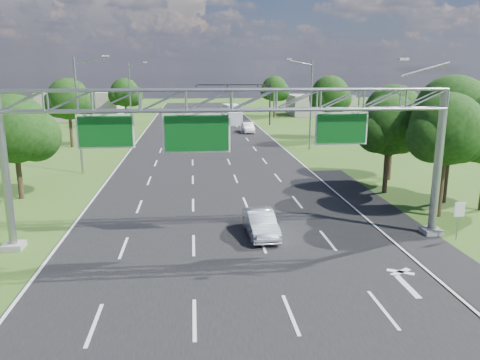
{
  "coord_description": "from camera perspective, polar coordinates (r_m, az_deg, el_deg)",
  "views": [
    {
      "loc": [
        -1.69,
        -11.65,
        8.98
      ],
      "look_at": [
        0.76,
        12.64,
        3.2
      ],
      "focal_mm": 35.0,
      "sensor_mm": 36.0,
      "label": 1
    }
  ],
  "objects": [
    {
      "name": "road_flare",
      "position": [
        29.67,
        18.25,
        -5.0
      ],
      "size": [
        3.0,
        30.0,
        0.02
      ],
      "primitive_type": "cube",
      "color": "black",
      "rests_on": "ground"
    },
    {
      "name": "streetlight_l_far",
      "position": [
        77.32,
        -13.13,
        10.46
      ],
      "size": [
        2.97,
        0.22,
        10.16
      ],
      "color": "gray",
      "rests_on": "ground"
    },
    {
      "name": "car_queue_d",
      "position": [
        68.63,
        0.97,
        6.4
      ],
      "size": [
        1.62,
        4.41,
        1.44
      ],
      "primitive_type": "imported",
      "rotation": [
        0.0,
        0.0,
        0.02
      ],
      "color": "white",
      "rests_on": "ground"
    },
    {
      "name": "building_right",
      "position": [
        97.36,
        9.66,
        9.02
      ],
      "size": [
        12.0,
        9.0,
        4.0
      ],
      "primitive_type": "cube",
      "color": "#A39888",
      "rests_on": "ground"
    },
    {
      "name": "silver_sedan",
      "position": [
        25.99,
        2.52,
        -5.28
      ],
      "size": [
        1.66,
        4.3,
        1.4
      ],
      "primitive_type": "imported",
      "rotation": [
        0.0,
        0.0,
        0.04
      ],
      "color": "silver",
      "rests_on": "ground"
    },
    {
      "name": "building_left",
      "position": [
        92.15,
        -18.71,
        8.59
      ],
      "size": [
        14.0,
        10.0,
        5.0
      ],
      "primitive_type": "cube",
      "color": "#A39888",
      "rests_on": "ground"
    },
    {
      "name": "tree_verge_la",
      "position": [
        36.09,
        -25.65,
        5.29
      ],
      "size": [
        5.76,
        4.8,
        7.4
      ],
      "color": "#2D2116",
      "rests_on": "ground"
    },
    {
      "name": "sign_gantry",
      "position": [
        23.83,
        -0.89,
        8.28
      ],
      "size": [
        23.5,
        1.0,
        9.56
      ],
      "color": "gray",
      "rests_on": "ground"
    },
    {
      "name": "tree_verge_lc",
      "position": [
        82.55,
        -13.81,
        10.16
      ],
      "size": [
        5.76,
        4.8,
        7.62
      ],
      "color": "#2D2116",
      "rests_on": "ground"
    },
    {
      "name": "road",
      "position": [
        42.64,
        -3.37,
        1.13
      ],
      "size": [
        18.0,
        180.0,
        0.02
      ],
      "primitive_type": "cube",
      "color": "black",
      "rests_on": "ground"
    },
    {
      "name": "car_queue_a",
      "position": [
        71.26,
        -4.61,
        6.61
      ],
      "size": [
        2.41,
        5.07,
        1.43
      ],
      "primitive_type": "imported",
      "rotation": [
        0.0,
        0.0,
        -0.09
      ],
      "color": "white",
      "rests_on": "ground"
    },
    {
      "name": "tree_verge_lb",
      "position": [
        58.55,
        -20.09,
        9.03
      ],
      "size": [
        5.76,
        4.8,
        8.06
      ],
      "color": "#2D2116",
      "rests_on": "ground"
    },
    {
      "name": "ground",
      "position": [
        42.64,
        -3.37,
        1.13
      ],
      "size": [
        220.0,
        220.0,
        0.0
      ],
      "primitive_type": "plane",
      "color": "#315318",
      "rests_on": "ground"
    },
    {
      "name": "tree_verge_re",
      "position": [
        91.14,
        4.27,
        10.9
      ],
      "size": [
        5.76,
        4.8,
        7.84
      ],
      "color": "#2D2116",
      "rests_on": "ground"
    },
    {
      "name": "tree_cluster_right",
      "position": [
        35.16,
        22.38,
        6.34
      ],
      "size": [
        9.91,
        14.6,
        8.68
      ],
      "color": "#2D2116",
      "rests_on": "ground"
    },
    {
      "name": "car_queue_b",
      "position": [
        73.64,
        -3.49,
        6.78
      ],
      "size": [
        2.5,
        4.66,
        1.24
      ],
      "primitive_type": "imported",
      "rotation": [
        0.0,
        0.0,
        0.1
      ],
      "color": "black",
      "rests_on": "ground"
    },
    {
      "name": "regulatory_sign",
      "position": [
        27.69,
        25.16,
        -3.64
      ],
      "size": [
        0.6,
        0.08,
        2.1
      ],
      "color": "gray",
      "rests_on": "ground"
    },
    {
      "name": "box_truck",
      "position": [
        80.94,
        -0.92,
        8.0
      ],
      "size": [
        3.1,
        8.4,
        3.09
      ],
      "rotation": [
        0.0,
        0.0,
        0.13
      ],
      "color": "white",
      "rests_on": "ground"
    },
    {
      "name": "streetlight_r_mid",
      "position": [
        53.37,
        8.45,
        9.52
      ],
      "size": [
        2.97,
        0.22,
        10.16
      ],
      "color": "gray",
      "rests_on": "ground"
    },
    {
      "name": "traffic_signal",
      "position": [
        77.29,
        1.07,
        10.49
      ],
      "size": [
        12.21,
        0.24,
        7.0
      ],
      "color": "black",
      "rests_on": "ground"
    },
    {
      "name": "tree_verge_rd",
      "position": [
        62.37,
        10.96,
        10.0
      ],
      "size": [
        5.76,
        4.8,
        8.28
      ],
      "color": "#2D2116",
      "rests_on": "ground"
    },
    {
      "name": "streetlight_l_near",
      "position": [
        42.88,
        -18.9,
        8.06
      ],
      "size": [
        2.97,
        0.22,
        10.16
      ],
      "color": "gray",
      "rests_on": "ground"
    }
  ]
}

